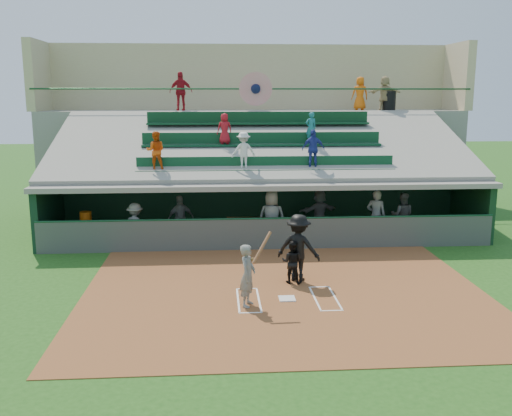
{
  "coord_description": "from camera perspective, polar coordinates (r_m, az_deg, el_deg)",
  "views": [
    {
      "loc": [
        -1.83,
        -14.27,
        5.37
      ],
      "look_at": [
        -0.58,
        3.5,
        1.8
      ],
      "focal_mm": 40.0,
      "sensor_mm": 36.0,
      "label": 1
    }
  ],
  "objects": [
    {
      "name": "home_umpire",
      "position": [
        16.59,
        4.26,
        -3.97
      ],
      "size": [
        1.45,
        1.18,
        1.96
      ],
      "primitive_type": "imported",
      "rotation": [
        0.0,
        0.0,
        2.72
      ],
      "color": "black",
      "rests_on": "dirt_slab"
    },
    {
      "name": "water_cooler",
      "position": [
        21.53,
        -16.67,
        -0.9
      ],
      "size": [
        0.42,
        0.42,
        0.42
      ],
      "primitive_type": "cylinder",
      "color": "#D05A0C",
      "rests_on": "white_table"
    },
    {
      "name": "dugout_player_f",
      "position": [
        22.09,
        14.41,
        -0.71
      ],
      "size": [
        1.0,
        0.88,
        1.72
      ],
      "primitive_type": "imported",
      "rotation": [
        0.0,
        0.0,
        2.83
      ],
      "color": "#595B56",
      "rests_on": "dugout_floor"
    },
    {
      "name": "catcher",
      "position": [
        16.45,
        3.61,
        -5.4
      ],
      "size": [
        0.72,
        0.64,
        1.24
      ],
      "primitive_type": "imported",
      "rotation": [
        0.0,
        0.0,
        2.81
      ],
      "color": "black",
      "rests_on": "dirt_slab"
    },
    {
      "name": "trash_bin",
      "position": [
        27.82,
        13.17,
        10.38
      ],
      "size": [
        0.6,
        0.6,
        0.91
      ],
      "primitive_type": "cylinder",
      "color": "black",
      "rests_on": "concourse_slab"
    },
    {
      "name": "batters_box_chalk",
      "position": [
        15.35,
        3.12,
        -9.07
      ],
      "size": [
        2.65,
        1.85,
        0.01
      ],
      "color": "white",
      "rests_on": "dirt_slab"
    },
    {
      "name": "dugout_player_e",
      "position": [
        21.28,
        11.91,
        -0.78
      ],
      "size": [
        0.83,
        0.71,
        1.91
      ],
      "primitive_type": "imported",
      "rotation": [
        0.0,
        0.0,
        2.7
      ],
      "color": "#61645E",
      "rests_on": "dugout_floor"
    },
    {
      "name": "dugout_player_a",
      "position": [
        20.42,
        -11.97,
        -1.74
      ],
      "size": [
        1.18,
        0.94,
        1.6
      ],
      "primitive_type": "imported",
      "rotation": [
        0.0,
        0.0,
        2.76
      ],
      "color": "#5E605B",
      "rests_on": "dugout_floor"
    },
    {
      "name": "dugout_player_d",
      "position": [
        22.12,
        6.35,
        -0.39
      ],
      "size": [
        1.68,
        1.05,
        1.73
      ],
      "primitive_type": "imported",
      "rotation": [
        0.0,
        0.0,
        3.51
      ],
      "color": "#5D605A",
      "rests_on": "dugout_floor"
    },
    {
      "name": "home_plate",
      "position": [
        15.35,
        3.12,
        -9.03
      ],
      "size": [
        0.43,
        0.43,
        0.03
      ],
      "primitive_type": "cube",
      "color": "white",
      "rests_on": "dirt_slab"
    },
    {
      "name": "concourse_slab",
      "position": [
        28.0,
        -0.25,
        5.03
      ],
      "size": [
        20.0,
        3.0,
        4.6
      ],
      "primitive_type": "cube",
      "color": "gray",
      "rests_on": "ground"
    },
    {
      "name": "dugout_floor",
      "position": [
        21.77,
        0.93,
        -2.9
      ],
      "size": [
        16.0,
        3.5,
        0.04
      ],
      "primitive_type": "cube",
      "color": "gray",
      "rests_on": "ground"
    },
    {
      "name": "dirt_slab",
      "position": [
        15.82,
        2.89,
        -8.49
      ],
      "size": [
        11.0,
        9.0,
        0.02
      ],
      "primitive_type": "cube",
      "color": "brown",
      "rests_on": "ground"
    },
    {
      "name": "dugout_player_c",
      "position": [
        20.36,
        1.59,
        -0.99
      ],
      "size": [
        1.04,
        0.76,
        1.97
      ],
      "primitive_type": "imported",
      "rotation": [
        0.0,
        0.0,
        3.0
      ],
      "color": "#5C605A",
      "rests_on": "dugout_floor"
    },
    {
      "name": "dugout_bench",
      "position": [
        22.9,
        1.0,
        -1.57
      ],
      "size": [
        13.56,
        5.88,
        0.43
      ],
      "primitive_type": "cube",
      "rotation": [
        0.0,
        0.0,
        -0.39
      ],
      "color": "olive",
      "rests_on": "dugout_floor"
    },
    {
      "name": "concourse_staff_c",
      "position": [
        27.68,
        12.74,
        11.11
      ],
      "size": [
        1.54,
        0.69,
        1.6
      ],
      "primitive_type": "imported",
      "rotation": [
        0.0,
        0.0,
        2.99
      ],
      "color": "tan",
      "rests_on": "concourse_slab"
    },
    {
      "name": "concourse_staff_b",
      "position": [
        28.3,
        10.35,
        11.2
      ],
      "size": [
        0.8,
        0.54,
        1.59
      ],
      "primitive_type": "imported",
      "rotation": [
        0.0,
        0.0,
        3.1
      ],
      "color": "#E0600D",
      "rests_on": "concourse_slab"
    },
    {
      "name": "batter_at_plate",
      "position": [
        14.61,
        -0.82,
        -6.72
      ],
      "size": [
        0.91,
        0.76,
        1.95
      ],
      "color": "#61645E",
      "rests_on": "dirt_slab"
    },
    {
      "name": "dugout_player_b",
      "position": [
        21.03,
        -7.55,
        -1.05
      ],
      "size": [
        1.09,
        0.8,
        1.71
      ],
      "primitive_type": "imported",
      "rotation": [
        0.0,
        0.0,
        3.57
      ],
      "color": "#585A55",
      "rests_on": "dugout_floor"
    },
    {
      "name": "concourse_staff_a",
      "position": [
        26.73,
        -7.51,
        11.48
      ],
      "size": [
        1.09,
        0.59,
        1.77
      ],
      "primitive_type": "imported",
      "rotation": [
        0.0,
        0.0,
        3.3
      ],
      "color": "maroon",
      "rests_on": "concourse_slab"
    },
    {
      "name": "white_table",
      "position": [
        21.69,
        -16.59,
        -2.38
      ],
      "size": [
        1.02,
        0.9,
        0.74
      ],
      "primitive_type": "cube",
      "rotation": [
        0.0,
        0.0,
        -0.39
      ],
      "color": "white",
      "rests_on": "dugout_floor"
    },
    {
      "name": "grandstand",
      "position": [
        25.04,
        0.18,
        4.2
      ],
      "size": [
        20.4,
        10.4,
        7.8
      ],
      "color": "#4B504B",
      "rests_on": "ground"
    },
    {
      "name": "ground",
      "position": [
        15.36,
        3.12,
        -9.15
      ],
      "size": [
        100.0,
        100.0,
        0.0
      ],
      "primitive_type": "plane",
      "color": "#1F4E16",
      "rests_on": "ground"
    }
  ]
}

